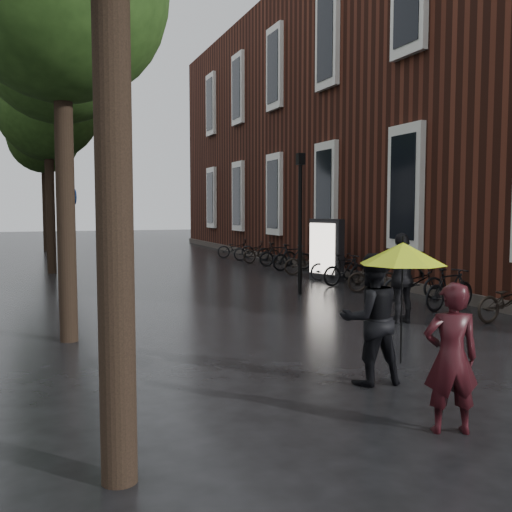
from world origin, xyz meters
name	(u,v)px	position (x,y,z in m)	size (l,w,h in m)	color
brick_building	(386,128)	(10.47, 19.46, 5.99)	(10.20, 33.20, 12.00)	#38160F
street_trees	(52,82)	(-3.99, 15.91, 6.34)	(4.33, 34.03, 8.91)	black
person_burgundy	(451,358)	(-0.50, 0.95, 0.82)	(0.60, 0.39, 1.64)	black
person_black	(371,319)	(-0.36, 2.82, 0.90)	(0.88, 0.68, 1.81)	black
lime_umbrella	(403,254)	(-0.49, 1.90, 1.87)	(1.06, 1.06, 1.56)	black
pedestrian_walking	(402,278)	(2.59, 6.40, 0.95)	(1.11, 0.46, 1.90)	black
parked_bicycles	(317,263)	(4.61, 14.56, 0.47)	(2.18, 18.07, 1.01)	black
ad_lightbox	(326,250)	(4.41, 13.48, 1.03)	(0.31, 1.36, 2.04)	black
lamp_post	(300,209)	(2.29, 10.92, 2.37)	(0.20, 0.20, 3.91)	black
cycle_sign	(73,219)	(-3.37, 17.33, 2.03)	(0.16, 0.56, 3.07)	#262628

